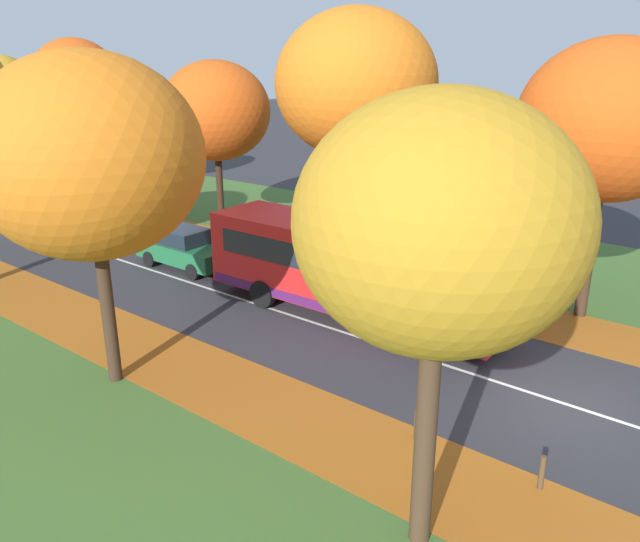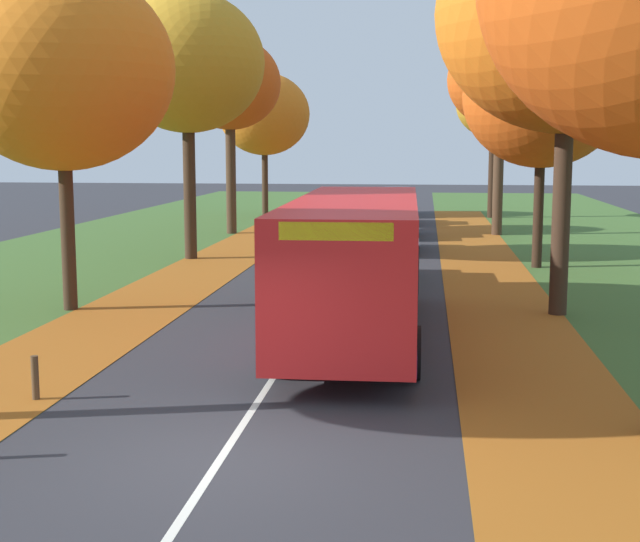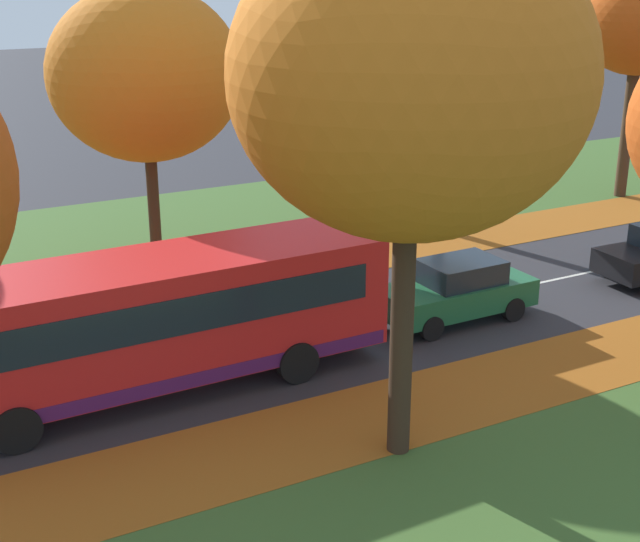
# 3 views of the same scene
# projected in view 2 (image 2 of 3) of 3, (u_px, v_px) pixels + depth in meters

# --- Properties ---
(ground_plane) EXTENTS (160.00, 160.00, 0.00)m
(ground_plane) POSITION_uv_depth(u_px,v_px,m) (223.00, 455.00, 11.86)
(ground_plane) COLOR #2D2D33
(grass_verge_left) EXTENTS (12.00, 90.00, 0.01)m
(grass_verge_left) POSITION_uv_depth(u_px,v_px,m) (99.00, 257.00, 32.59)
(grass_verge_left) COLOR #3D6028
(grass_verge_left) RESTS_ON ground
(leaf_litter_left) EXTENTS (2.80, 60.00, 0.00)m
(leaf_litter_left) POSITION_uv_depth(u_px,v_px,m) (176.00, 285.00, 26.15)
(leaf_litter_left) COLOR #9E5619
(leaf_litter_left) RESTS_ON grass_verge_left
(grass_verge_right) EXTENTS (12.00, 90.00, 0.01)m
(grass_verge_right) POSITION_uv_depth(u_px,v_px,m) (617.00, 265.00, 30.45)
(grass_verge_right) COLOR #3D6028
(grass_verge_right) RESTS_ON ground
(leaf_litter_right) EXTENTS (2.80, 60.00, 0.00)m
(leaf_litter_right) POSITION_uv_depth(u_px,v_px,m) (494.00, 291.00, 25.08)
(leaf_litter_right) COLOR #9E5619
(leaf_litter_right) RESTS_ON grass_verge_right
(road_centre_line) EXTENTS (0.12, 80.00, 0.01)m
(road_centre_line) POSITION_uv_depth(u_px,v_px,m) (350.00, 261.00, 31.52)
(road_centre_line) COLOR silver
(road_centre_line) RESTS_ON ground
(tree_left_near) EXTENTS (5.46, 5.46, 8.37)m
(tree_left_near) POSITION_uv_depth(u_px,v_px,m) (61.00, 69.00, 21.45)
(tree_left_near) COLOR #382619
(tree_left_near) RESTS_ON ground
(tree_left_mid) EXTENTS (5.44, 5.44, 9.39)m
(tree_left_mid) POSITION_uv_depth(u_px,v_px,m) (187.00, 63.00, 31.16)
(tree_left_mid) COLOR #382619
(tree_left_mid) RESTS_ON ground
(tree_left_far) EXTENTS (4.64, 4.64, 8.91)m
(tree_left_far) POSITION_uv_depth(u_px,v_px,m) (230.00, 84.00, 40.23)
(tree_left_far) COLOR #422D1E
(tree_left_far) RESTS_ON ground
(tree_left_distant) EXTENTS (5.10, 5.10, 8.05)m
(tree_left_distant) POSITION_uv_depth(u_px,v_px,m) (264.00, 114.00, 50.01)
(tree_left_distant) COLOR #382619
(tree_left_distant) RESTS_ON ground
(tree_right_near) EXTENTS (6.20, 6.20, 9.92)m
(tree_right_near) POSITION_uv_depth(u_px,v_px,m) (569.00, 13.00, 20.64)
(tree_right_near) COLOR #382619
(tree_right_near) RESTS_ON ground
(tree_right_mid) EXTENTS (5.19, 5.19, 7.99)m
(tree_right_mid) POSITION_uv_depth(u_px,v_px,m) (542.00, 97.00, 29.06)
(tree_right_mid) COLOR black
(tree_right_mid) RESTS_ON ground
(tree_right_far) EXTENTS (4.75, 4.75, 9.08)m
(tree_right_far) POSITION_uv_depth(u_px,v_px,m) (501.00, 81.00, 39.55)
(tree_right_far) COLOR #422D1E
(tree_right_far) RESTS_ON ground
(tree_right_distant) EXTENTS (4.18, 4.18, 8.18)m
(tree_right_distant) POSITION_uv_depth(u_px,v_px,m) (494.00, 105.00, 49.06)
(tree_right_distant) COLOR black
(tree_right_distant) RESTS_ON ground
(bollard_third) EXTENTS (0.12, 0.12, 0.73)m
(bollard_third) POSITION_uv_depth(u_px,v_px,m) (35.00, 378.00, 14.38)
(bollard_third) COLOR #4C3823
(bollard_third) RESTS_ON ground
(bus) EXTENTS (2.79, 10.44, 2.98)m
(bus) POSITION_uv_depth(u_px,v_px,m) (356.00, 259.00, 18.72)
(bus) COLOR red
(bus) RESTS_ON ground
(car_green_lead) EXTENTS (1.81, 4.21, 1.62)m
(car_green_lead) POSITION_uv_depth(u_px,v_px,m) (373.00, 254.00, 26.92)
(car_green_lead) COLOR #1E6038
(car_green_lead) RESTS_ON ground
(car_black_following) EXTENTS (1.90, 4.26, 1.62)m
(car_black_following) POSITION_uv_depth(u_px,v_px,m) (394.00, 231.00, 34.09)
(car_black_following) COLOR black
(car_black_following) RESTS_ON ground
(car_grey_third_in_line) EXTENTS (1.82, 4.22, 1.62)m
(car_grey_third_in_line) POSITION_uv_depth(u_px,v_px,m) (398.00, 219.00, 39.63)
(car_grey_third_in_line) COLOR slate
(car_grey_third_in_line) RESTS_ON ground
(car_red_fourth_in_line) EXTENTS (1.79, 4.20, 1.62)m
(car_red_fourth_in_line) POSITION_uv_depth(u_px,v_px,m) (395.00, 208.00, 45.84)
(car_red_fourth_in_line) COLOR #B21919
(car_red_fourth_in_line) RESTS_ON ground
(car_silver_trailing) EXTENTS (1.91, 4.27, 1.62)m
(car_silver_trailing) POSITION_uv_depth(u_px,v_px,m) (396.00, 201.00, 51.32)
(car_silver_trailing) COLOR #B7BABF
(car_silver_trailing) RESTS_ON ground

